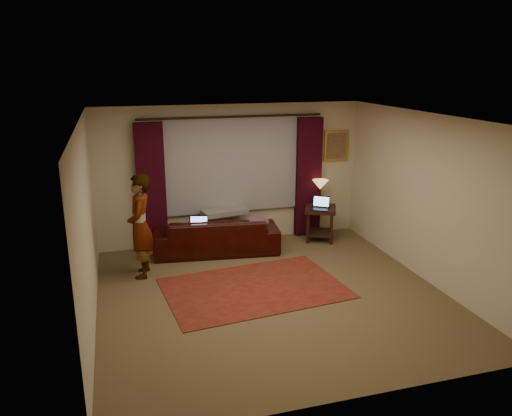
{
  "coord_description": "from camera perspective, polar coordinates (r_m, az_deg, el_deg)",
  "views": [
    {
      "loc": [
        -2.1,
        -6.41,
        3.32
      ],
      "look_at": [
        0.1,
        1.2,
        1.0
      ],
      "focal_mm": 35.0,
      "sensor_mm": 36.0,
      "label": 1
    }
  ],
  "objects": [
    {
      "name": "floor",
      "position": [
        7.52,
        1.83,
        -9.92
      ],
      "size": [
        5.0,
        5.0,
        0.01
      ],
      "primitive_type": "cube",
      "color": "brown",
      "rests_on": "ground"
    },
    {
      "name": "ceiling",
      "position": [
        6.79,
        2.03,
        10.22
      ],
      "size": [
        5.0,
        5.0,
        0.02
      ],
      "primitive_type": "cube",
      "color": "silver",
      "rests_on": "ground"
    },
    {
      "name": "wall_back",
      "position": [
        9.38,
        -2.8,
        3.86
      ],
      "size": [
        5.0,
        0.02,
        2.6
      ],
      "primitive_type": "cube",
      "color": "beige",
      "rests_on": "ground"
    },
    {
      "name": "wall_front",
      "position": [
        4.88,
        11.12,
        -8.46
      ],
      "size": [
        5.0,
        0.02,
        2.6
      ],
      "primitive_type": "cube",
      "color": "beige",
      "rests_on": "ground"
    },
    {
      "name": "wall_left",
      "position": [
        6.74,
        -18.76,
        -2.03
      ],
      "size": [
        0.02,
        5.0,
        2.6
      ],
      "primitive_type": "cube",
      "color": "beige",
      "rests_on": "ground"
    },
    {
      "name": "wall_right",
      "position": [
        8.15,
        18.9,
        1.06
      ],
      "size": [
        0.02,
        5.0,
        2.6
      ],
      "primitive_type": "cube",
      "color": "beige",
      "rests_on": "ground"
    },
    {
      "name": "sheer_curtain",
      "position": [
        9.28,
        -2.73,
        4.99
      ],
      "size": [
        2.5,
        0.05,
        1.8
      ],
      "primitive_type": "cube",
      "color": "#929299",
      "rests_on": "wall_back"
    },
    {
      "name": "drape_left",
      "position": [
        9.08,
        -11.88,
        2.33
      ],
      "size": [
        0.5,
        0.14,
        2.3
      ],
      "primitive_type": "cube",
      "color": "black",
      "rests_on": "floor"
    },
    {
      "name": "drape_right",
      "position": [
        9.75,
        5.99,
        3.55
      ],
      "size": [
        0.5,
        0.14,
        2.3
      ],
      "primitive_type": "cube",
      "color": "black",
      "rests_on": "floor"
    },
    {
      "name": "curtain_rod",
      "position": [
        9.1,
        -2.73,
        10.37
      ],
      "size": [
        0.04,
        0.04,
        3.4
      ],
      "primitive_type": "cylinder",
      "color": "black",
      "rests_on": "wall_back"
    },
    {
      "name": "picture_frame",
      "position": [
        9.95,
        9.14,
        7.03
      ],
      "size": [
        0.5,
        0.04,
        0.6
      ],
      "primitive_type": "cube",
      "color": "gold",
      "rests_on": "wall_back"
    },
    {
      "name": "sofa",
      "position": [
        9.01,
        -4.58,
        -2.32
      ],
      "size": [
        2.33,
        1.23,
        0.9
      ],
      "primitive_type": "imported",
      "rotation": [
        0.0,
        0.0,
        3.02
      ],
      "color": "black",
      "rests_on": "floor"
    },
    {
      "name": "throw_blanket",
      "position": [
        9.18,
        -3.62,
        1.02
      ],
      "size": [
        0.89,
        0.48,
        0.1
      ],
      "primitive_type": "cube",
      "rotation": [
        0.0,
        0.0,
        0.18
      ],
      "color": "gray",
      "rests_on": "sofa"
    },
    {
      "name": "clothing_pile",
      "position": [
        8.94,
        -0.01,
        -1.71
      ],
      "size": [
        0.51,
        0.41,
        0.21
      ],
      "primitive_type": "ellipsoid",
      "rotation": [
        0.0,
        0.0,
        -0.07
      ],
      "color": "brown",
      "rests_on": "sofa"
    },
    {
      "name": "laptop_sofa",
      "position": [
        8.86,
        -6.65,
        -1.88
      ],
      "size": [
        0.42,
        0.44,
        0.24
      ],
      "primitive_type": null,
      "rotation": [
        0.0,
        0.0,
        -0.29
      ],
      "color": "black",
      "rests_on": "sofa"
    },
    {
      "name": "area_rug",
      "position": [
        7.71,
        -0.2,
        -9.14
      ],
      "size": [
        2.83,
        2.04,
        0.01
      ],
      "primitive_type": "cube",
      "rotation": [
        0.0,
        0.0,
        0.1
      ],
      "color": "maroon",
      "rests_on": "floor"
    },
    {
      "name": "end_table",
      "position": [
        9.69,
        7.31,
        -1.78
      ],
      "size": [
        0.76,
        0.76,
        0.66
      ],
      "primitive_type": "cube",
      "rotation": [
        0.0,
        0.0,
        -0.43
      ],
      "color": "black",
      "rests_on": "floor"
    },
    {
      "name": "tiffany_lamp",
      "position": [
        9.69,
        7.32,
        1.78
      ],
      "size": [
        0.42,
        0.42,
        0.49
      ],
      "primitive_type": null,
      "rotation": [
        0.0,
        0.0,
        -0.57
      ],
      "color": "#A2844A",
      "rests_on": "end_table"
    },
    {
      "name": "laptop_table",
      "position": [
        9.4,
        7.32,
        0.53
      ],
      "size": [
        0.47,
        0.48,
        0.24
      ],
      "primitive_type": null,
      "rotation": [
        0.0,
        0.0,
        -0.59
      ],
      "color": "black",
      "rests_on": "end_table"
    },
    {
      "name": "person",
      "position": [
        8.07,
        -13.09,
        -2.04
      ],
      "size": [
        0.55,
        0.55,
        1.67
      ],
      "primitive_type": "imported",
      "rotation": [
        0.0,
        0.0,
        -1.71
      ],
      "color": "gray",
      "rests_on": "floor"
    }
  ]
}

